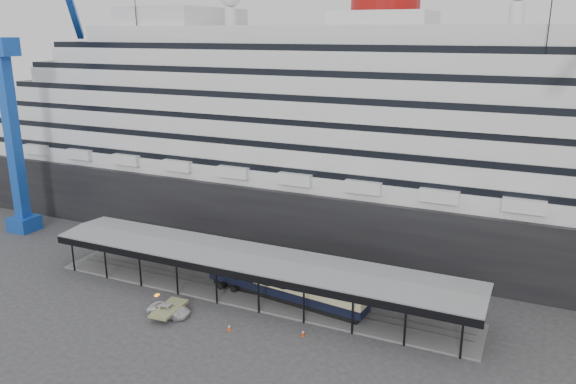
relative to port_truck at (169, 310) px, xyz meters
name	(u,v)px	position (x,y,z in m)	size (l,w,h in m)	color
ground	(234,311)	(6.35, 4.06, -0.70)	(200.00, 200.00, 0.00)	#333335
cruise_ship	(331,120)	(6.40, 36.06, 17.65)	(130.00, 30.00, 43.90)	black
platform_canopy	(253,277)	(6.35, 9.06, 1.67)	(56.00, 9.18, 5.30)	slate
crane_blue	(16,111)	(-38.76, 14.68, 19.26)	(22.63, 19.19, 47.60)	blue
port_truck	(169,310)	(0.00, 0.00, 0.00)	(2.31, 5.00, 1.39)	silver
pullman_carriage	(285,281)	(10.74, 9.06, 1.89)	(21.80, 5.48, 21.23)	black
traffic_cone_left	(184,303)	(0.16, 2.70, -0.29)	(0.52, 0.52, 0.83)	#F6490D
traffic_cone_mid	(229,327)	(8.14, -0.03, -0.32)	(0.47, 0.47, 0.77)	#F6480D
traffic_cone_right	(303,333)	(16.09, 2.31, -0.31)	(0.44, 0.44, 0.78)	red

